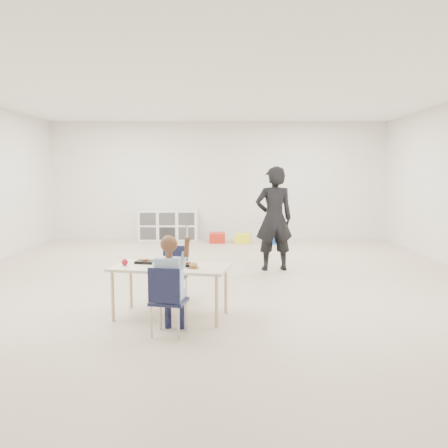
{
  "coord_description": "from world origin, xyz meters",
  "views": [
    {
      "loc": [
        0.12,
        -6.9,
        1.59
      ],
      "look_at": [
        0.12,
        -0.07,
        0.85
      ],
      "focal_mm": 38.0,
      "sensor_mm": 36.0,
      "label": 1
    }
  ],
  "objects_px": {
    "child": "(169,280)",
    "adult": "(274,219)",
    "chair_near": "(169,300)",
    "cubby_shelf": "(168,225)",
    "table": "(171,291)"
  },
  "relations": [
    {
      "from": "table",
      "to": "adult",
      "type": "distance_m",
      "value": 2.98
    },
    {
      "from": "table",
      "to": "chair_near",
      "type": "relative_size",
      "value": 1.96
    },
    {
      "from": "chair_near",
      "to": "child",
      "type": "bearing_deg",
      "value": 0.0
    },
    {
      "from": "chair_near",
      "to": "adult",
      "type": "bearing_deg",
      "value": 77.63
    },
    {
      "from": "table",
      "to": "cubby_shelf",
      "type": "distance_m",
      "value": 6.12
    },
    {
      "from": "table",
      "to": "cubby_shelf",
      "type": "height_order",
      "value": "cubby_shelf"
    },
    {
      "from": "table",
      "to": "chair_near",
      "type": "xyz_separation_m",
      "value": [
        0.04,
        -0.55,
        0.05
      ]
    },
    {
      "from": "table",
      "to": "child",
      "type": "distance_m",
      "value": 0.61
    },
    {
      "from": "chair_near",
      "to": "cubby_shelf",
      "type": "height_order",
      "value": "cubby_shelf"
    },
    {
      "from": "adult",
      "to": "table",
      "type": "bearing_deg",
      "value": 53.37
    },
    {
      "from": "cubby_shelf",
      "to": "adult",
      "type": "bearing_deg",
      "value": -58.63
    },
    {
      "from": "child",
      "to": "adult",
      "type": "relative_size",
      "value": 0.64
    },
    {
      "from": "child",
      "to": "cubby_shelf",
      "type": "distance_m",
      "value": 6.68
    },
    {
      "from": "table",
      "to": "cubby_shelf",
      "type": "relative_size",
      "value": 0.97
    },
    {
      "from": "cubby_shelf",
      "to": "table",
      "type": "bearing_deg",
      "value": -83.08
    }
  ]
}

